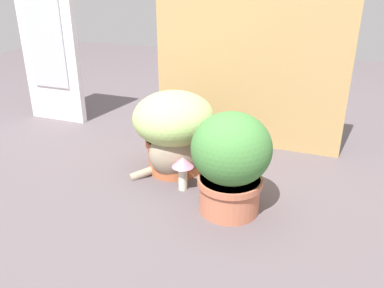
{
  "coord_description": "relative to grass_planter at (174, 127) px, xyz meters",
  "views": [
    {
      "loc": [
        0.56,
        -1.33,
        0.82
      ],
      "look_at": [
        0.04,
        0.03,
        0.18
      ],
      "focal_mm": 36.8,
      "sensor_mm": 36.0,
      "label": 1
    }
  ],
  "objects": [
    {
      "name": "cat",
      "position": [
        0.04,
        -0.02,
        -0.08
      ],
      "size": [
        0.34,
        0.31,
        0.32
      ],
      "color": "gray",
      "rests_on": "ground"
    },
    {
      "name": "cardboard_backdrop",
      "position": [
        0.22,
        0.41,
        0.2
      ],
      "size": [
        0.94,
        0.03,
        0.81
      ],
      "primitive_type": "cube",
      "color": "tan",
      "rests_on": "ground"
    },
    {
      "name": "ground_plane",
      "position": [
        0.07,
        -0.11,
        -0.21
      ],
      "size": [
        6.0,
        6.0,
        0.0
      ],
      "primitive_type": "plane",
      "color": "#574D52"
    },
    {
      "name": "leafy_planter",
      "position": [
        0.32,
        -0.23,
        -0.0
      ],
      "size": [
        0.29,
        0.29,
        0.38
      ],
      "color": "#C16D4F",
      "rests_on": "ground"
    },
    {
      "name": "window_panel_white",
      "position": [
        -0.92,
        0.37,
        0.24
      ],
      "size": [
        0.37,
        0.05,
        0.89
      ],
      "color": "white",
      "rests_on": "ground"
    },
    {
      "name": "grass_planter",
      "position": [
        0.0,
        0.0,
        0.0
      ],
      "size": [
        0.35,
        0.35,
        0.36
      ],
      "color": "#BC643C",
      "rests_on": "ground"
    },
    {
      "name": "mushroom_ornament_pink",
      "position": [
        0.1,
        -0.15,
        -0.1
      ],
      "size": [
        0.09,
        0.09,
        0.14
      ],
      "color": "silver",
      "rests_on": "ground"
    }
  ]
}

